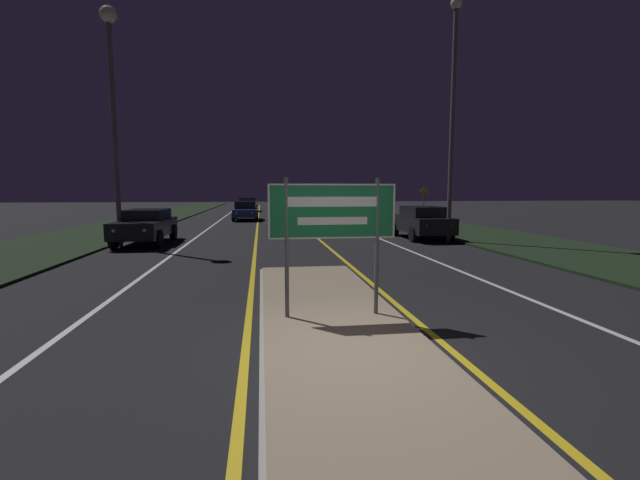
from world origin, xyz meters
TOP-DOWN VIEW (x-y plane):
  - ground_plane at (0.00, 0.00)m, footprint 160.00×160.00m
  - median_island at (0.00, 1.59)m, footprint 2.43×9.43m
  - verge_left at (-9.50, 20.00)m, footprint 5.00×100.00m
  - verge_right at (9.50, 20.00)m, footprint 5.00×100.00m
  - centre_line_yellow_left at (-1.40, 25.00)m, footprint 0.12×70.00m
  - centre_line_yellow_right at (1.40, 25.00)m, footprint 0.12×70.00m
  - lane_line_white_left at (-4.20, 25.00)m, footprint 0.12×70.00m
  - lane_line_white_right at (4.20, 25.00)m, footprint 0.12×70.00m
  - edge_line_white_left at (-7.20, 25.00)m, footprint 0.10×70.00m
  - edge_line_white_right at (7.20, 25.00)m, footprint 0.10×70.00m
  - highway_sign at (0.00, 1.59)m, footprint 2.11×0.07m
  - streetlight_left_near at (-6.61, 12.09)m, footprint 0.60×0.60m
  - streetlight_right_near at (6.68, 11.74)m, footprint 0.46×0.46m
  - car_receding_0 at (6.08, 13.31)m, footprint 1.85×4.17m
  - car_receding_1 at (5.54, 23.39)m, footprint 1.98×4.36m
  - car_receding_2 at (2.79, 35.64)m, footprint 1.87×4.52m
  - car_receding_3 at (2.83, 47.83)m, footprint 1.99×4.25m
  - car_approaching_0 at (-5.89, 13.05)m, footprint 1.87×4.50m
  - car_approaching_1 at (-2.32, 27.00)m, footprint 1.84×4.48m
  - car_approaching_2 at (-2.58, 40.66)m, footprint 2.01×4.15m
  - warning_sign at (10.06, 23.20)m, footprint 0.60×0.06m

SIDE VIEW (x-z plane):
  - ground_plane at x=0.00m, z-range 0.00..0.00m
  - centre_line_yellow_left at x=-1.40m, z-range 0.00..0.01m
  - centre_line_yellow_right at x=1.40m, z-range 0.00..0.01m
  - lane_line_white_left at x=-4.20m, z-range 0.00..0.01m
  - lane_line_white_right at x=4.20m, z-range 0.00..0.01m
  - edge_line_white_left at x=-7.20m, z-range 0.00..0.01m
  - edge_line_white_right at x=7.20m, z-range 0.00..0.01m
  - verge_left at x=-9.50m, z-range 0.00..0.08m
  - verge_right at x=9.50m, z-range 0.00..0.08m
  - median_island at x=0.00m, z-range -0.01..0.09m
  - car_receding_2 at x=2.79m, z-range 0.05..1.31m
  - car_approaching_1 at x=-2.32m, z-range 0.03..1.43m
  - car_receding_1 at x=5.54m, z-range 0.06..1.45m
  - car_approaching_0 at x=-5.89m, z-range 0.06..1.47m
  - car_approaching_2 at x=-2.58m, z-range 0.04..1.52m
  - car_receding_0 at x=6.08m, z-range 0.04..1.52m
  - car_receding_3 at x=2.83m, z-range 0.05..1.58m
  - warning_sign at x=10.06m, z-range 0.32..2.67m
  - highway_sign at x=0.00m, z-range 0.59..2.89m
  - streetlight_right_near at x=6.68m, z-range 0.98..10.81m
  - streetlight_left_near at x=-6.61m, z-range 1.72..10.64m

